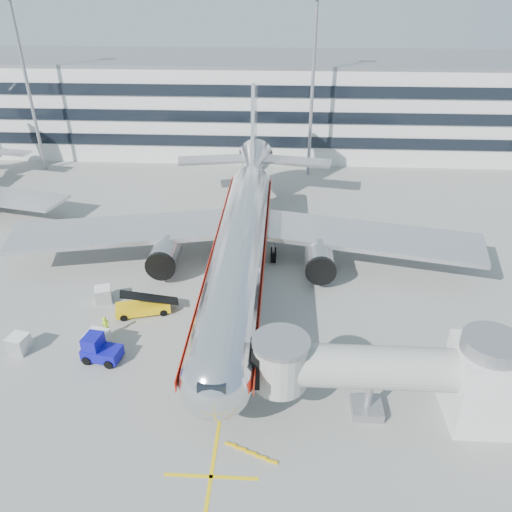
# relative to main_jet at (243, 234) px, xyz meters

# --- Properties ---
(ground) EXTENTS (180.00, 180.00, 0.00)m
(ground) POSITION_rel_main_jet_xyz_m (0.00, -11.72, -4.23)
(ground) COLOR gray
(ground) RESTS_ON ground
(lead_in_line) EXTENTS (0.25, 70.00, 0.01)m
(lead_in_line) POSITION_rel_main_jet_xyz_m (0.00, -1.72, -4.23)
(lead_in_line) COLOR yellow
(lead_in_line) RESTS_ON ground
(stop_bar) EXTENTS (6.00, 0.25, 0.01)m
(stop_bar) POSITION_rel_main_jet_xyz_m (0.00, -25.72, -4.23)
(stop_bar) COLOR yellow
(stop_bar) RESTS_ON ground
(main_jet) EXTENTS (50.95, 48.70, 16.06)m
(main_jet) POSITION_rel_main_jet_xyz_m (0.00, 0.00, 0.00)
(main_jet) COLOR silver
(main_jet) RESTS_ON ground
(jet_bridge) EXTENTS (17.80, 4.50, 7.00)m
(jet_bridge) POSITION_rel_main_jet_xyz_m (12.18, -19.72, -0.36)
(jet_bridge) COLOR silver
(jet_bridge) RESTS_ON ground
(terminal) EXTENTS (150.00, 24.25, 15.60)m
(terminal) POSITION_rel_main_jet_xyz_m (0.00, 46.23, 3.57)
(terminal) COLOR silver
(terminal) RESTS_ON ground
(light_mast_west) EXTENTS (2.40, 1.20, 25.45)m
(light_mast_west) POSITION_rel_main_jet_xyz_m (-35.00, 30.28, 10.64)
(light_mast_west) COLOR gray
(light_mast_west) RESTS_ON ground
(light_mast_centre) EXTENTS (2.40, 1.20, 25.45)m
(light_mast_centre) POSITION_rel_main_jet_xyz_m (8.00, 30.28, 10.64)
(light_mast_centre) COLOR gray
(light_mast_centre) RESTS_ON ground
(belt_loader) EXTENTS (5.33, 3.08, 2.49)m
(belt_loader) POSITION_rel_main_jet_xyz_m (-8.65, -8.64, -3.53)
(belt_loader) COLOR #E8B309
(belt_loader) RESTS_ON ground
(baggage_tug) EXTENTS (3.31, 2.41, 2.29)m
(baggage_tug) POSITION_rel_main_jet_xyz_m (-10.54, -15.20, -3.24)
(baggage_tug) COLOR #0D0D96
(baggage_tug) RESTS_ON ground
(cargo_container_left) EXTENTS (1.74, 1.74, 1.57)m
(cargo_container_left) POSITION_rel_main_jet_xyz_m (-17.59, -14.59, -3.45)
(cargo_container_left) COLOR #B7BABF
(cargo_container_left) RESTS_ON ground
(cargo_container_right) EXTENTS (1.87, 1.87, 1.57)m
(cargo_container_right) POSITION_rel_main_jet_xyz_m (-12.95, -6.99, -3.45)
(cargo_container_right) COLOR #B7BABF
(cargo_container_right) RESTS_ON ground
(cargo_container_front) EXTENTS (2.00, 2.00, 1.82)m
(cargo_container_front) POSITION_rel_main_jet_xyz_m (-11.07, -14.11, -3.32)
(cargo_container_front) COLOR #B7BABF
(cargo_container_front) RESTS_ON ground
(ramp_worker) EXTENTS (0.87, 0.80, 1.99)m
(ramp_worker) POSITION_rel_main_jet_xyz_m (-10.96, -12.19, -3.24)
(ramp_worker) COLOR #B6E117
(ramp_worker) RESTS_ON ground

